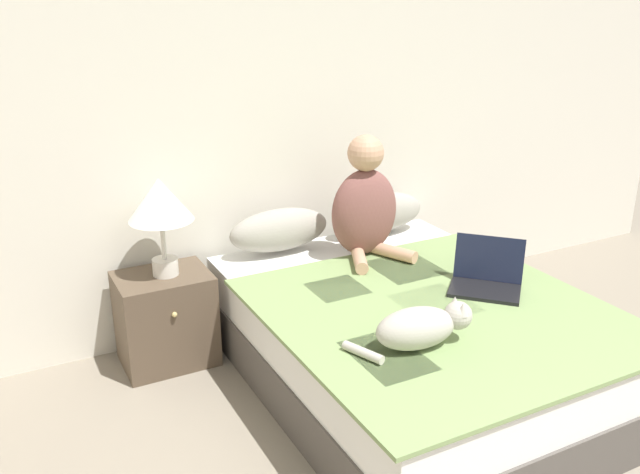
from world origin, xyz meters
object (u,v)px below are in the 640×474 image
at_px(person_sitting, 365,206).
at_px(pillow_far, 379,213).
at_px(cat_tabby, 421,327).
at_px(laptop_open, 486,279).
at_px(table_lamp, 160,204).
at_px(nightstand, 166,319).
at_px(pillow_near, 279,230).
at_px(bed, 412,341).

bearing_deg(person_sitting, pillow_far, 45.52).
relative_size(person_sitting, cat_tabby, 1.26).
distance_m(laptop_open, table_lamp, 1.67).
bearing_deg(laptop_open, person_sitting, 159.01).
bearing_deg(nightstand, pillow_near, 4.39).
relative_size(bed, person_sitting, 2.92).
bearing_deg(cat_tabby, pillow_near, 101.30).
bearing_deg(pillow_far, bed, -111.29).
bearing_deg(table_lamp, person_sitting, -11.65).
bearing_deg(cat_tabby, laptop_open, 35.90).
xyz_separation_m(pillow_far, laptop_open, (0.02, -0.96, -0.07)).
relative_size(person_sitting, table_lamp, 1.31).
distance_m(bed, nightstand, 1.31).
distance_m(person_sitting, table_lamp, 1.10).
height_order(pillow_near, table_lamp, table_lamp).
height_order(cat_tabby, nightstand, cat_tabby).
relative_size(pillow_near, nightstand, 1.17).
distance_m(nightstand, table_lamp, 0.64).
distance_m(pillow_near, table_lamp, 0.73).
relative_size(pillow_far, laptop_open, 1.36).
distance_m(bed, cat_tabby, 0.62).
height_order(bed, pillow_near, pillow_near).
relative_size(nightstand, table_lamp, 0.98).
distance_m(bed, laptop_open, 0.48).
bearing_deg(laptop_open, table_lamp, -167.70).
relative_size(person_sitting, laptop_open, 1.55).
relative_size(pillow_far, nightstand, 1.17).
height_order(bed, table_lamp, table_lamp).
bearing_deg(person_sitting, laptop_open, -66.85).
bearing_deg(laptop_open, cat_tabby, -106.88).
height_order(cat_tabby, laptop_open, laptop_open).
bearing_deg(bed, pillow_near, 111.26).
height_order(laptop_open, nightstand, laptop_open).
xyz_separation_m(pillow_near, cat_tabby, (0.06, -1.28, -0.03)).
height_order(nightstand, table_lamp, table_lamp).
distance_m(pillow_near, person_sitting, 0.51).
relative_size(pillow_far, person_sitting, 0.88).
bearing_deg(nightstand, person_sitting, -11.48).
distance_m(pillow_near, nightstand, 0.79).
relative_size(pillow_near, laptop_open, 1.36).
bearing_deg(pillow_near, bed, -68.74).
xyz_separation_m(pillow_near, nightstand, (-0.70, -0.05, -0.37)).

